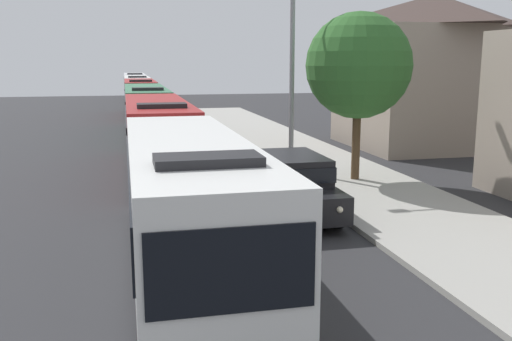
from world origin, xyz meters
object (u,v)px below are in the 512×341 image
Objects in this scene: bus_lead at (189,200)px; bus_fourth_in_line at (140,97)px; bus_second_in_line at (158,134)px; roadside_tree at (359,66)px; bus_middle at (146,109)px; streetlamp_mid at (292,40)px; bus_tail_end at (135,85)px; white_suv at (295,183)px; bus_rear at (137,90)px.

bus_fourth_in_line is (0.00, 37.40, 0.00)m from bus_lead.
roadside_tree is (7.41, -3.62, 2.83)m from bus_second_in_line.
streetlamp_mid reaches higher than bus_middle.
bus_lead is 1.18× the size of streetlamp_mid.
bus_lead is at bearing -90.00° from bus_second_in_line.
bus_second_in_line is at bearing -90.00° from bus_tail_end.
white_suv is (3.70, -57.46, -0.66)m from bus_tail_end.
streetlamp_mid is (5.40, -27.08, 3.85)m from bus_fourth_in_line.
white_suv is 6.53m from roadside_tree.
bus_lead is 48.94m from bus_rear.
white_suv is at bearing -79.70° from bus_middle.
bus_middle is at bearing 90.00° from bus_second_in_line.
bus_lead is 2.11× the size of white_suv.
bus_tail_end is at bearing 90.00° from bus_lead.
streetlamp_mid is at bearing 74.64° from white_suv.
bus_lead is at bearing -90.00° from bus_fourth_in_line.
bus_rear is 44.97m from white_suv.
bus_fourth_in_line is 33.47m from white_suv.
streetlamp_mid is (1.70, 6.19, 4.50)m from white_suv.
roadside_tree reaches higher than bus_second_in_line.
streetlamp_mid reaches higher than bus_rear.
bus_middle is 1.03× the size of bus_rear.
bus_fourth_in_line is 1.19× the size of streetlamp_mid.
streetlamp_mid reaches higher than bus_second_in_line.
white_suv is (3.70, -33.26, -0.66)m from bus_fourth_in_line.
roadside_tree is at bearing -26.06° from bus_second_in_line.
bus_second_in_line and bus_rear have the same top height.
bus_middle is 18.08m from roadside_tree.
bus_tail_end is at bearing 90.00° from bus_middle.
bus_lead is at bearing -131.97° from roadside_tree.
bus_rear is at bearing 90.00° from bus_lead.
bus_lead and bus_tail_end have the same top height.
bus_lead is 11.86m from bus_second_in_line.
streetlamp_mid is (5.40, -51.27, 3.85)m from bus_tail_end.
roadside_tree is (7.41, -53.36, 2.83)m from bus_tail_end.
bus_second_in_line is at bearing -90.00° from bus_rear.
bus_rear and bus_tail_end have the same top height.
bus_tail_end is 57.58m from white_suv.
roadside_tree is at bearing -75.75° from bus_fourth_in_line.
bus_middle is 1.40× the size of streetlamp_mid.
bus_fourth_in_line is 0.86× the size of bus_tail_end.
streetlamp_mid is at bearing -82.04° from bus_rear.
bus_middle is 15.63m from streetlamp_mid.
bus_middle is 24.46m from bus_rear.
bus_lead is 24.48m from bus_middle.
bus_fourth_in_line is 1.65× the size of roadside_tree.
bus_rear is (-0.00, 24.46, -0.00)m from bus_middle.
bus_tail_end is 53.95m from roadside_tree.
roadside_tree reaches higher than bus_tail_end.
bus_second_in_line and bus_middle have the same top height.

